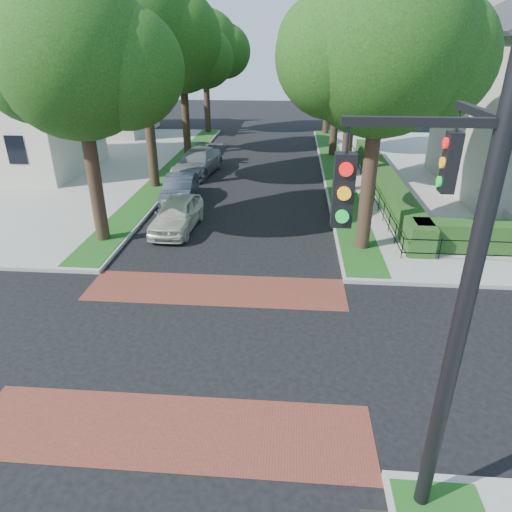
# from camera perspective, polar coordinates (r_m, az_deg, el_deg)

# --- Properties ---
(ground) EXTENTS (120.00, 120.00, 0.00)m
(ground) POSITION_cam_1_polar(r_m,az_deg,el_deg) (13.39, -7.26, -10.93)
(ground) COLOR black
(ground) RESTS_ON ground
(crosswalk_far) EXTENTS (9.00, 2.20, 0.01)m
(crosswalk_far) POSITION_cam_1_polar(r_m,az_deg,el_deg) (16.03, -5.05, -4.20)
(crosswalk_far) COLOR brown
(crosswalk_far) RESTS_ON ground
(crosswalk_near) EXTENTS (9.00, 2.20, 0.01)m
(crosswalk_near) POSITION_cam_1_polar(r_m,az_deg,el_deg) (11.04, -10.68, -20.65)
(crosswalk_near) COLOR brown
(crosswalk_near) RESTS_ON ground
(grass_strip_ne) EXTENTS (1.60, 29.80, 0.02)m
(grass_strip_ne) POSITION_cam_1_polar(r_m,az_deg,el_deg) (30.77, 9.97, 10.36)
(grass_strip_ne) COLOR #1B4313
(grass_strip_ne) RESTS_ON sidewalk_ne
(grass_strip_nw) EXTENTS (1.60, 29.80, 0.02)m
(grass_strip_nw) POSITION_cam_1_polar(r_m,az_deg,el_deg) (31.63, -10.24, 10.75)
(grass_strip_nw) COLOR #1B4313
(grass_strip_nw) RESTS_ON sidewalk_nw
(tree_right_near) EXTENTS (7.75, 6.67, 10.66)m
(tree_right_near) POSITION_cam_1_polar(r_m,az_deg,el_deg) (18.05, 15.80, 23.66)
(tree_right_near) COLOR black
(tree_right_near) RESTS_ON sidewalk_ne
(tree_right_mid) EXTENTS (8.25, 7.09, 11.22)m
(tree_right_mid) POSITION_cam_1_polar(r_m,az_deg,el_deg) (25.99, 12.61, 24.98)
(tree_right_mid) COLOR black
(tree_right_mid) RESTS_ON sidewalk_ne
(tree_right_far) EXTENTS (7.25, 6.23, 9.74)m
(tree_right_far) POSITION_cam_1_polar(r_m,az_deg,el_deg) (34.92, 10.50, 23.29)
(tree_right_far) COLOR black
(tree_right_far) RESTS_ON sidewalk_ne
(tree_right_back) EXTENTS (7.50, 6.45, 10.20)m
(tree_right_back) POSITION_cam_1_polar(r_m,az_deg,el_deg) (43.89, 9.43, 24.15)
(tree_right_back) COLOR black
(tree_right_back) RESTS_ON sidewalk_ne
(tree_left_near) EXTENTS (7.50, 6.45, 10.20)m
(tree_left_near) POSITION_cam_1_polar(r_m,az_deg,el_deg) (19.47, -21.00, 21.99)
(tree_left_near) COLOR black
(tree_left_near) RESTS_ON sidewalk_nw
(tree_left_mid) EXTENTS (8.00, 6.88, 11.48)m
(tree_left_mid) POSITION_cam_1_polar(r_m,az_deg,el_deg) (26.98, -13.85, 25.62)
(tree_left_mid) COLOR black
(tree_left_mid) RESTS_ON sidewalk_nw
(tree_left_far) EXTENTS (7.00, 6.02, 9.86)m
(tree_left_far) POSITION_cam_1_polar(r_m,az_deg,el_deg) (35.66, -9.03, 23.76)
(tree_left_far) COLOR black
(tree_left_far) RESTS_ON sidewalk_nw
(tree_left_back) EXTENTS (7.75, 6.66, 10.44)m
(tree_left_back) POSITION_cam_1_polar(r_m,az_deg,el_deg) (44.49, -6.24, 24.51)
(tree_left_back) COLOR black
(tree_left_back) RESTS_ON sidewalk_nw
(hedge_main_road) EXTENTS (1.00, 18.00, 1.20)m
(hedge_main_road) POSITION_cam_1_polar(r_m,az_deg,el_deg) (27.02, 15.67, 9.05)
(hedge_main_road) COLOR #1B3B14
(hedge_main_road) RESTS_ON sidewalk_ne
(fence_main_road) EXTENTS (0.06, 18.00, 0.90)m
(fence_main_road) POSITION_cam_1_polar(r_m,az_deg,el_deg) (26.92, 13.94, 8.85)
(fence_main_road) COLOR black
(fence_main_road) RESTS_ON sidewalk_ne
(house_left_near) EXTENTS (10.00, 9.00, 10.14)m
(house_left_near) POSITION_cam_1_polar(r_m,az_deg,el_deg) (33.86, -29.04, 17.51)
(house_left_near) COLOR beige
(house_left_near) RESTS_ON sidewalk_nw
(house_left_far) EXTENTS (10.00, 9.00, 10.14)m
(house_left_far) POSITION_cam_1_polar(r_m,az_deg,el_deg) (46.28, -19.62, 20.40)
(house_left_far) COLOR #B7B2A4
(house_left_far) RESTS_ON sidewalk_nw
(traffic_signal) EXTENTS (2.17, 2.00, 8.00)m
(traffic_signal) POSITION_cam_1_polar(r_m,az_deg,el_deg) (7.29, 23.11, -2.50)
(traffic_signal) COLOR black
(traffic_signal) RESTS_ON sidewalk_se
(parked_car_front) EXTENTS (1.97, 4.43, 1.48)m
(parked_car_front) POSITION_cam_1_polar(r_m,az_deg,el_deg) (21.14, -9.86, 5.18)
(parked_car_front) COLOR beige
(parked_car_front) RESTS_ON ground
(parked_car_middle) EXTENTS (1.82, 4.46, 1.44)m
(parked_car_middle) POSITION_cam_1_polar(r_m,az_deg,el_deg) (24.92, -9.50, 8.24)
(parked_car_middle) COLOR #212931
(parked_car_middle) RESTS_ON ground
(parked_car_rear) EXTENTS (2.94, 5.68, 1.57)m
(parked_car_rear) POSITION_cam_1_polar(r_m,az_deg,el_deg) (30.41, -7.30, 11.58)
(parked_car_rear) COLOR slate
(parked_car_rear) RESTS_ON ground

